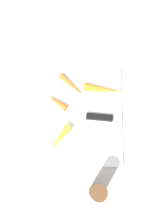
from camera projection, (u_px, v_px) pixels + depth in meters
name	position (u px, v px, depth m)	size (l,w,h in m)	color
ground_plane	(84.00, 113.00, 0.76)	(1.40, 1.40, 0.00)	#ADA8A0
cutting_board	(84.00, 113.00, 0.75)	(0.36, 0.26, 0.01)	white
knife	(95.00, 117.00, 0.73)	(0.03, 0.20, 0.01)	#B7B7BC
carrot_shortest	(56.00, 101.00, 0.75)	(0.02, 0.02, 0.09)	orange
carrot_long	(72.00, 86.00, 0.76)	(0.02, 0.02, 0.12)	orange
carrot_longest	(103.00, 90.00, 0.76)	(0.03, 0.03, 0.14)	orange
carrot_short	(59.00, 139.00, 0.70)	(0.03, 0.03, 0.10)	orange
pepper_grinder	(97.00, 192.00, 0.61)	(0.05, 0.05, 0.14)	brown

